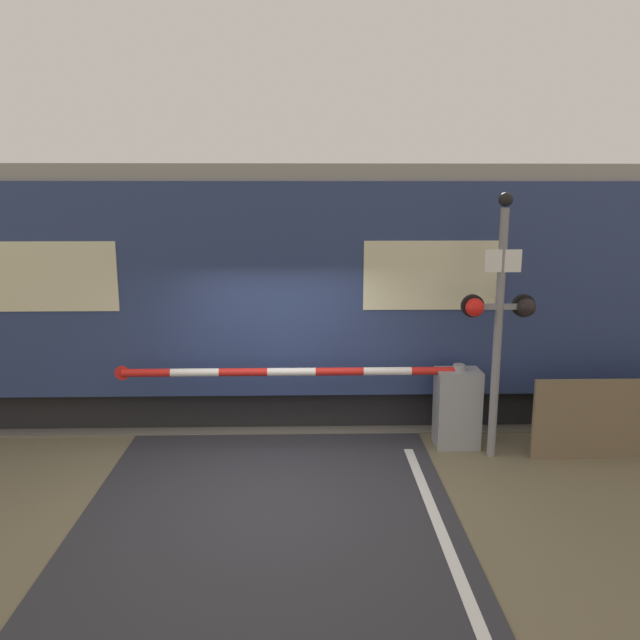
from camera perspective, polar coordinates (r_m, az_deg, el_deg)
ground_plane at (r=7.89m, az=-4.36°, el=-14.86°), size 80.00×80.00×0.00m
track_bed at (r=10.82m, az=-3.50°, el=-7.18°), size 36.00×3.20×0.13m
train at (r=10.50m, az=8.53°, el=3.20°), size 19.64×3.11×3.90m
crossing_barrier at (r=8.88m, az=10.07°, el=-7.38°), size 5.02×0.44×1.20m
signal_post at (r=8.39m, az=16.08°, el=0.72°), size 0.97×0.26×3.51m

